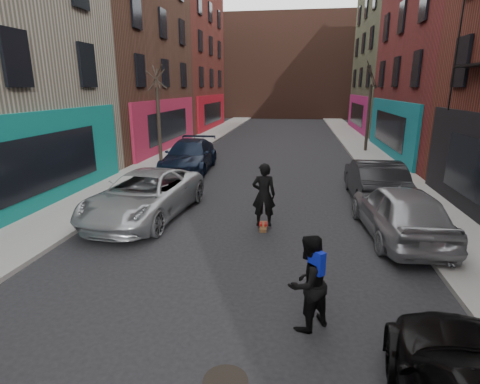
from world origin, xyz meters
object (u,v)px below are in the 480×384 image
(tree_right_far, at_px, (370,99))
(parked_right_far, at_px, (400,211))
(parked_left_end, at_px, (189,156))
(skateboarder, at_px, (264,195))
(parked_right_end, at_px, (374,180))
(manhole, at_px, (225,381))
(parked_left_far, at_px, (145,195))
(tree_left_far, at_px, (158,104))
(pedestrian, at_px, (308,283))
(skateboard, at_px, (263,227))

(tree_right_far, distance_m, parked_right_far, 15.77)
(parked_left_end, xyz_separation_m, skateboarder, (4.60, -7.69, 0.29))
(parked_right_end, xyz_separation_m, manhole, (-3.98, -10.21, -0.81))
(parked_right_end, bearing_deg, manhole, 68.29)
(parked_left_far, distance_m, parked_right_end, 8.72)
(tree_left_far, xyz_separation_m, tree_right_far, (12.40, 6.00, 0.15))
(parked_right_far, bearing_deg, manhole, 53.25)
(pedestrian, bearing_deg, skateboard, -119.24)
(pedestrian, distance_m, manhole, 2.18)
(tree_left_far, distance_m, parked_right_end, 12.43)
(parked_right_end, xyz_separation_m, skateboarder, (-4.00, -3.73, 0.29))
(tree_left_far, xyz_separation_m, parked_left_far, (2.71, -8.85, -2.60))
(skateboarder, bearing_deg, pedestrian, 100.62)
(skateboard, xyz_separation_m, skateboarder, (0.00, 0.00, 1.05))
(manhole, bearing_deg, parked_right_far, 57.91)
(parked_right_end, bearing_deg, parked_left_far, 21.53)
(tree_left_far, xyz_separation_m, manhole, (6.82, -15.81, -3.37))
(tree_right_far, xyz_separation_m, parked_right_far, (-1.60, -15.46, -2.71))
(pedestrian, bearing_deg, parked_right_end, -151.06)
(tree_left_far, bearing_deg, tree_right_far, 25.82)
(skateboarder, height_order, manhole, skateboarder)
(parked_left_end, relative_size, parked_right_end, 1.14)
(parked_right_far, xyz_separation_m, manhole, (-3.98, -6.35, -0.81))
(parked_left_end, bearing_deg, parked_left_far, -89.34)
(parked_left_far, xyz_separation_m, skateboarder, (4.09, -0.48, 0.32))
(parked_left_end, xyz_separation_m, parked_right_end, (8.61, -3.96, -0.00))
(parked_right_end, distance_m, skateboard, 5.53)
(parked_right_end, bearing_deg, parked_left_end, -25.10)
(parked_left_far, distance_m, skateboard, 4.18)
(parked_left_end, bearing_deg, pedestrian, -68.57)
(manhole, bearing_deg, parked_right_end, 68.69)
(pedestrian, bearing_deg, skateboarder, -119.24)
(parked_left_far, bearing_deg, manhole, -54.58)
(tree_right_far, distance_m, parked_left_end, 13.03)
(parked_left_end, height_order, skateboard, parked_left_end)
(parked_right_far, bearing_deg, pedestrian, 55.49)
(parked_left_end, distance_m, parked_right_end, 9.47)
(tree_right_far, distance_m, parked_right_end, 12.02)
(pedestrian, bearing_deg, parked_left_far, -88.81)
(skateboard, bearing_deg, skateboarder, 0.00)
(tree_right_far, bearing_deg, skateboarder, -110.08)
(parked_left_end, bearing_deg, tree_right_far, 33.38)
(parked_right_far, xyz_separation_m, parked_right_end, (0.00, 3.86, -0.00))
(tree_left_far, bearing_deg, pedestrian, -60.58)
(parked_left_end, relative_size, skateboard, 7.01)
(parked_right_end, distance_m, pedestrian, 9.09)
(parked_left_far, distance_m, pedestrian, 7.60)
(pedestrian, bearing_deg, manhole, 8.23)
(parked_right_far, relative_size, skateboarder, 2.39)
(skateboard, distance_m, skateboarder, 1.05)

